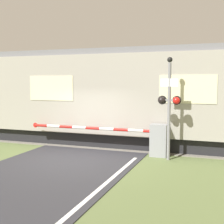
{
  "coord_description": "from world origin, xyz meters",
  "views": [
    {
      "loc": [
        4.85,
        -9.47,
        2.68
      ],
      "look_at": [
        0.67,
        2.19,
        1.5
      ],
      "focal_mm": 50.0,
      "sensor_mm": 36.0,
      "label": 1
    }
  ],
  "objects": [
    {
      "name": "ground_plane",
      "position": [
        0.0,
        0.0,
        0.0
      ],
      "size": [
        80.0,
        80.0,
        0.0
      ],
      "primitive_type": "plane",
      "color": "#5B6B3D"
    },
    {
      "name": "train",
      "position": [
        -1.93,
        3.44,
        2.07
      ],
      "size": [
        20.21,
        3.06,
        4.04
      ],
      "color": "black",
      "rests_on": "ground_plane"
    },
    {
      "name": "track_bed",
      "position": [
        0.0,
        3.44,
        0.02
      ],
      "size": [
        36.0,
        3.2,
        0.13
      ],
      "color": "slate",
      "rests_on": "ground_plane"
    },
    {
      "name": "signal_post",
      "position": [
        3.11,
        1.18,
        2.01
      ],
      "size": [
        0.8,
        0.26,
        3.54
      ],
      "color": "gray",
      "rests_on": "ground_plane"
    },
    {
      "name": "crossing_barrier",
      "position": [
        2.25,
        1.59,
        0.65
      ],
      "size": [
        5.6,
        0.44,
        1.18
      ],
      "color": "gray",
      "rests_on": "ground_plane"
    }
  ]
}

